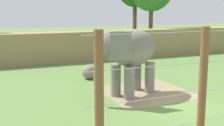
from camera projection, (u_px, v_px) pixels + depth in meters
The scene contains 5 objects.
ground_plane at pixel (179, 107), 13.46m from camera, with size 120.00×120.00×0.00m, color #5B7F3D.
dirt_patch at pixel (145, 92), 15.85m from camera, with size 4.46×4.39×0.01m, color #937F5B.
embankment_wall at pixel (84, 46), 25.56m from camera, with size 36.00×1.80×2.45m, color #997F56.
elephant at pixel (129, 52), 14.79m from camera, with size 4.26×2.88×3.37m.
enrichment_ball at pixel (89, 72), 18.70m from camera, with size 0.88×0.88×0.88m, color gray.
Camera 1 is at (-7.83, -10.67, 4.33)m, focal length 48.14 mm.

